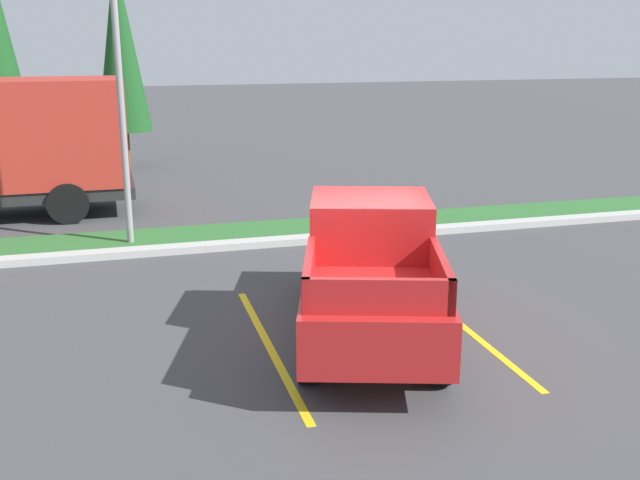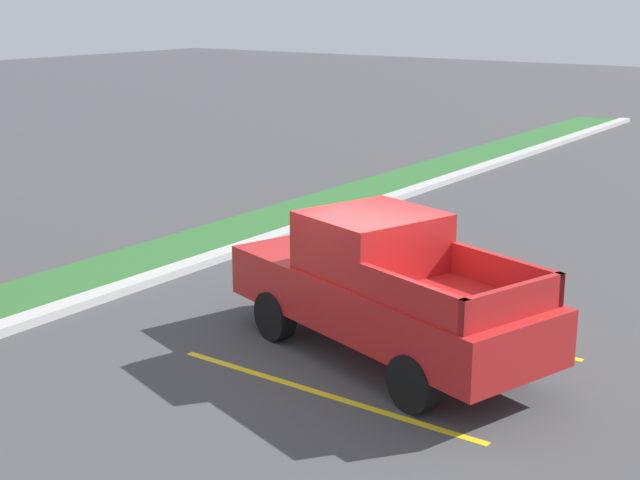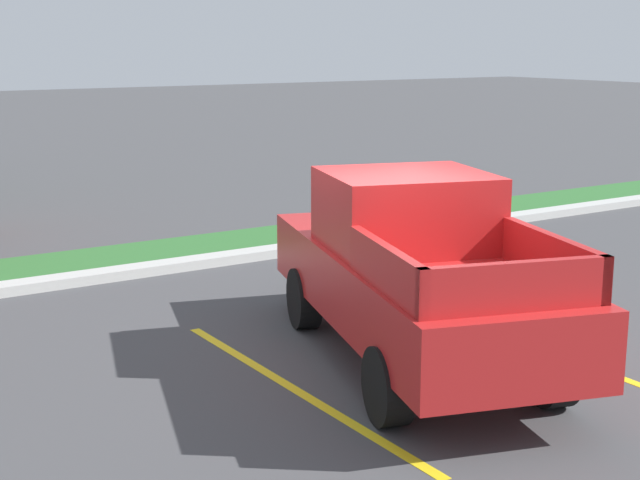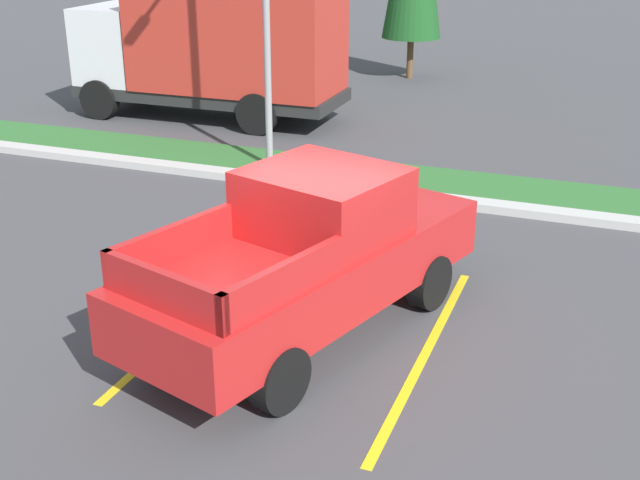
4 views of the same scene
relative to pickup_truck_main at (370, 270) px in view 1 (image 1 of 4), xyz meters
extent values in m
plane|color=#424244|center=(-0.05, 0.30, -1.04)|extent=(120.00, 120.00, 0.00)
cube|color=yellow|center=(-1.57, -0.05, -1.04)|extent=(0.12, 4.80, 0.01)
cube|color=yellow|center=(1.53, -0.05, -1.04)|extent=(0.12, 4.80, 0.01)
cube|color=#B2B2AD|center=(-0.05, 5.30, -0.97)|extent=(56.00, 0.40, 0.15)
cube|color=#2D662D|center=(-0.05, 6.40, -1.01)|extent=(56.00, 1.80, 0.06)
cylinder|color=black|center=(-0.37, 1.68, -0.66)|extent=(0.49, 0.81, 0.76)
cylinder|color=black|center=(1.26, 1.18, -0.66)|extent=(0.49, 0.81, 0.76)
cylinder|color=black|center=(-1.29, -1.28, -0.66)|extent=(0.49, 0.81, 0.76)
cylinder|color=black|center=(0.34, -1.78, -0.66)|extent=(0.49, 0.81, 0.76)
cube|color=red|center=(-0.02, -0.05, -0.16)|extent=(3.36, 5.53, 0.76)
cube|color=red|center=(0.07, 0.24, 0.64)|extent=(2.16, 2.05, 0.84)
cube|color=#2D3842|center=(0.32, 1.02, 0.69)|extent=(1.56, 0.54, 0.63)
cube|color=red|center=(-1.26, -1.18, 0.44)|extent=(0.66, 1.84, 0.44)
cube|color=red|center=(0.37, -1.69, 0.44)|extent=(0.66, 1.84, 0.44)
cube|color=red|center=(-0.71, -2.29, 0.44)|extent=(1.75, 0.63, 0.44)
cube|color=silver|center=(0.74, 2.39, -0.40)|extent=(1.77, 0.69, 0.28)
cylinder|color=black|center=(-4.73, 8.56, -0.54)|extent=(1.00, 0.31, 1.00)
cylinder|color=black|center=(-4.74, 10.76, -0.54)|extent=(1.00, 0.31, 1.00)
cube|color=#B22D23|center=(-5.73, 9.65, 1.06)|extent=(5.02, 2.44, 2.60)
cylinder|color=gray|center=(-3.35, 6.20, 2.53)|extent=(0.14, 0.14, 7.14)
cylinder|color=brown|center=(-7.11, 16.11, -0.29)|extent=(0.20, 0.20, 1.51)
cylinder|color=brown|center=(-3.12, 16.47, -0.41)|extent=(0.20, 0.20, 1.26)
cone|color=#194C1E|center=(-3.12, 16.47, 3.10)|extent=(1.82, 1.82, 5.75)
camera|label=1|loc=(-3.56, -9.92, 3.37)|focal=41.48mm
camera|label=2|loc=(-10.43, -6.40, 4.00)|focal=50.47mm
camera|label=3|loc=(-6.21, -7.74, 2.49)|focal=51.81mm
camera|label=4|loc=(3.42, -8.66, 4.06)|focal=45.79mm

